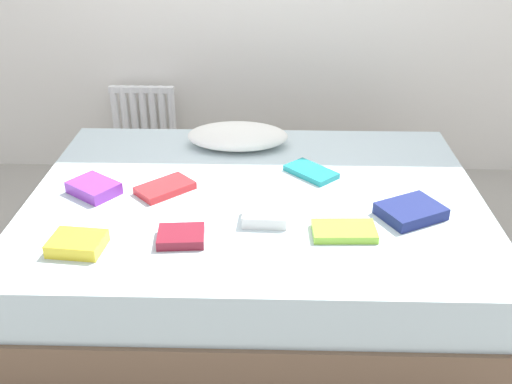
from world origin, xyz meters
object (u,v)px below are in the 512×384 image
(textbook_lime, at_px, (344,231))
(textbook_purple, at_px, (94,188))
(pillow, at_px, (238,136))
(textbook_white, at_px, (265,216))
(textbook_maroon, at_px, (181,236))
(textbook_red, at_px, (165,188))
(radiator, at_px, (144,123))
(textbook_teal, at_px, (311,172))
(textbook_yellow, at_px, (77,244))
(bed, at_px, (256,242))
(textbook_navy, at_px, (411,211))

(textbook_lime, height_order, textbook_purple, textbook_purple)
(pillow, bearing_deg, textbook_white, -78.55)
(textbook_white, height_order, textbook_maroon, textbook_white)
(textbook_white, distance_m, textbook_purple, 0.78)
(textbook_maroon, bearing_deg, textbook_red, 103.23)
(radiator, height_order, textbook_lime, radiator)
(radiator, xyz_separation_m, textbook_purple, (0.03, -1.22, 0.18))
(pillow, bearing_deg, textbook_red, -120.43)
(textbook_maroon, distance_m, textbook_teal, 0.78)
(textbook_yellow, bearing_deg, textbook_red, 67.60)
(textbook_lime, bearing_deg, bed, 135.30)
(radiator, bearing_deg, bed, -58.42)
(textbook_white, xyz_separation_m, textbook_teal, (0.21, 0.43, -0.01))
(bed, relative_size, pillow, 3.90)
(radiator, distance_m, textbook_maroon, 1.66)
(textbook_maroon, bearing_deg, textbook_white, 20.92)
(textbook_purple, height_order, textbook_maroon, textbook_purple)
(textbook_lime, xyz_separation_m, textbook_red, (-0.75, 0.33, 0.00))
(textbook_lime, distance_m, textbook_white, 0.32)
(bed, distance_m, textbook_yellow, 0.84)
(pillow, bearing_deg, textbook_maroon, -100.57)
(radiator, bearing_deg, textbook_white, -61.42)
(textbook_teal, bearing_deg, textbook_maroon, -86.06)
(textbook_lime, distance_m, textbook_teal, 0.53)
(textbook_red, bearing_deg, textbook_navy, -53.04)
(radiator, relative_size, textbook_navy, 1.96)
(textbook_white, bearing_deg, textbook_navy, 8.08)
(textbook_purple, bearing_deg, textbook_red, 41.52)
(pillow, relative_size, textbook_lime, 2.10)
(bed, height_order, textbook_teal, textbook_teal)
(textbook_lime, bearing_deg, radiator, 123.68)
(bed, xyz_separation_m, textbook_red, (-0.40, 0.01, 0.27))
(radiator, bearing_deg, textbook_purple, -88.51)
(textbook_white, bearing_deg, radiator, 121.37)
(radiator, height_order, textbook_maroon, radiator)
(radiator, distance_m, pillow, 0.96)
(textbook_navy, bearing_deg, textbook_white, 156.98)
(bed, height_order, textbook_yellow, textbook_yellow)
(textbook_purple, bearing_deg, textbook_teal, 49.07)
(radiator, relative_size, textbook_teal, 2.00)
(textbook_navy, xyz_separation_m, textbook_teal, (-0.38, 0.37, -0.01))
(textbook_teal, height_order, textbook_red, textbook_red)
(textbook_navy, bearing_deg, textbook_purple, 144.78)
(textbook_lime, bearing_deg, textbook_navy, 25.22)
(pillow, xyz_separation_m, textbook_navy, (0.74, -0.69, -0.03))
(textbook_yellow, bearing_deg, textbook_maroon, 16.39)
(pillow, distance_m, textbook_yellow, 1.11)
(textbook_yellow, bearing_deg, bed, 40.94)
(textbook_purple, height_order, textbook_red, textbook_purple)
(textbook_maroon, bearing_deg, radiator, 101.82)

